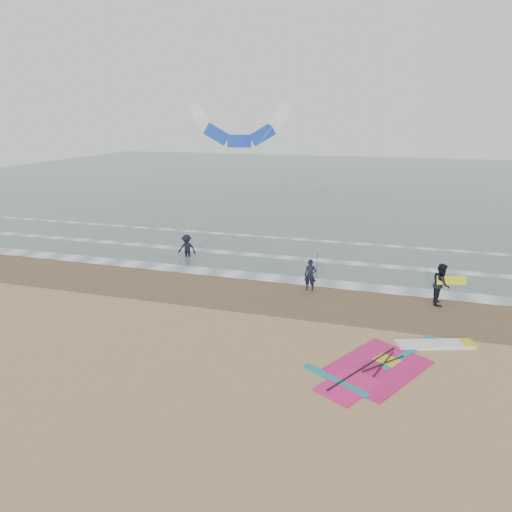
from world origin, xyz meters
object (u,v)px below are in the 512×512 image
(person_standing, at_px, (310,275))
(person_walking, at_px, (441,284))
(person_wading, at_px, (187,243))
(windsurf_rig, at_px, (394,361))
(surf_kite, at_px, (239,129))

(person_standing, relative_size, person_walking, 0.82)
(person_walking, bearing_deg, person_wading, 76.74)
(person_wading, bearing_deg, person_walking, -15.21)
(windsurf_rig, height_order, person_walking, person_walking)
(person_standing, height_order, person_walking, person_walking)
(person_walking, xyz_separation_m, surf_kite, (-11.93, 6.76, 6.59))
(surf_kite, bearing_deg, person_standing, -48.92)
(person_wading, bearing_deg, surf_kite, 53.86)
(person_walking, bearing_deg, surf_kite, 60.53)
(person_standing, xyz_separation_m, person_walking, (6.03, 0.02, 0.17))
(person_walking, height_order, surf_kite, surf_kite)
(windsurf_rig, relative_size, person_walking, 3.09)
(surf_kite, bearing_deg, windsurf_rig, -52.02)
(person_walking, distance_m, person_wading, 14.63)
(windsurf_rig, bearing_deg, person_wading, 142.56)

